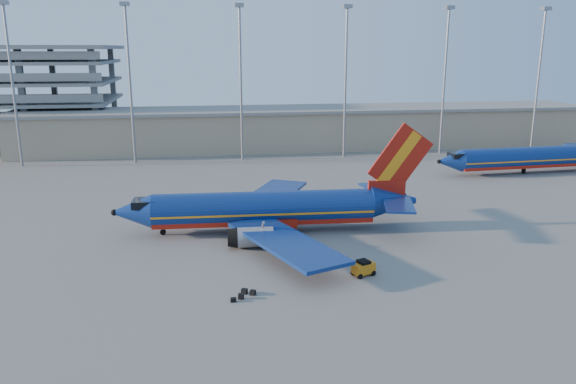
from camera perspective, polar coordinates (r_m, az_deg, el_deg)
The scene contains 7 objects.
ground at distance 64.79m, azimuth 2.86°, elevation -4.33°, with size 220.00×220.00×0.00m, color slate.
terminal_building at distance 121.32m, azimuth 2.00°, elevation 6.59°, with size 122.00×16.00×8.50m.
light_mast_row at distance 107.56m, azimuth 0.61°, elevation 12.68°, with size 101.60×1.60×28.65m.
aircraft_main at distance 65.10m, azimuth -1.72°, elevation -1.75°, with size 36.99×35.56×12.52m.
aircraft_second at distance 104.44m, azimuth 23.34°, elevation 3.25°, with size 34.88×13.56×11.80m.
baggage_tug at distance 53.66m, azimuth 7.66°, elevation -7.62°, with size 2.40×1.93×1.50m.
luggage_pile at distance 49.22m, azimuth -4.53°, elevation -10.34°, with size 2.29×1.95×0.48m.
Camera 1 is at (-12.58, -60.06, 20.78)m, focal length 35.00 mm.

